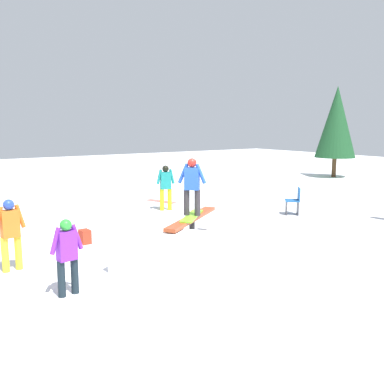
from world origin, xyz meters
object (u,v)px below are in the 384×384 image
(bystander_orange, at_px, (10,231))
(bystander_teal, at_px, (166,185))
(pine_tree_far, at_px, (336,122))
(bystander_purple, at_px, (67,253))
(backpack_on_snow, at_px, (85,237))
(main_rider_on_rail, at_px, (192,188))
(folding_chair, at_px, (294,202))
(rail_feature, at_px, (192,220))
(loose_snowboard_coral, at_px, (161,201))

(bystander_orange, xyz_separation_m, bystander_teal, (5.62, 3.48, 0.05))
(bystander_orange, relative_size, pine_tree_far, 0.29)
(bystander_orange, xyz_separation_m, bystander_purple, (0.51, -1.84, -0.07))
(backpack_on_snow, bearing_deg, main_rider_on_rail, -127.10)
(bystander_orange, xyz_separation_m, pine_tree_far, (18.06, 6.21, 2.19))
(folding_chair, bearing_deg, rail_feature, -37.11)
(bystander_orange, xyz_separation_m, folding_chair, (8.65, 0.55, -0.39))
(bystander_purple, bearing_deg, bystander_teal, -141.84)
(folding_chair, bearing_deg, loose_snowboard_coral, -110.69)
(bystander_purple, relative_size, backpack_on_snow, 3.87)
(bystander_purple, height_order, loose_snowboard_coral, bystander_purple)
(main_rider_on_rail, bearing_deg, folding_chair, -32.04)
(rail_feature, xyz_separation_m, bystander_teal, (1.58, 3.87, 0.28))
(main_rider_on_rail, height_order, bystander_orange, main_rider_on_rail)
(bystander_orange, xyz_separation_m, backpack_on_snow, (1.89, 1.08, -0.64))
(bystander_teal, relative_size, pine_tree_far, 0.31)
(main_rider_on_rail, height_order, folding_chair, main_rider_on_rail)
(bystander_purple, height_order, backpack_on_snow, bystander_purple)
(bystander_orange, distance_m, bystander_purple, 1.91)
(bystander_teal, bearing_deg, main_rider_on_rail, 86.63)
(bystander_orange, bearing_deg, main_rider_on_rail, -12.07)
(rail_feature, height_order, main_rider_on_rail, main_rider_on_rail)
(main_rider_on_rail, xyz_separation_m, loose_snowboard_coral, (2.26, 5.35, -1.36))
(folding_chair, distance_m, backpack_on_snow, 6.78)
(bystander_teal, height_order, bystander_purple, bystander_teal)
(pine_tree_far, bearing_deg, bystander_purple, -155.36)
(bystander_orange, relative_size, bystander_purple, 1.09)
(bystander_purple, distance_m, folding_chair, 8.48)
(main_rider_on_rail, distance_m, loose_snowboard_coral, 5.97)
(main_rider_on_rail, xyz_separation_m, pine_tree_far, (14.01, 6.59, 1.63))
(folding_chair, bearing_deg, bystander_orange, -44.95)
(bystander_teal, bearing_deg, folding_chair, 154.72)
(main_rider_on_rail, xyz_separation_m, bystander_orange, (-4.05, 0.38, -0.56))
(loose_snowboard_coral, relative_size, backpack_on_snow, 3.81)
(main_rider_on_rail, distance_m, bystander_orange, 4.10)
(bystander_purple, height_order, folding_chair, bystander_purple)
(bystander_orange, relative_size, backpack_on_snow, 4.22)
(bystander_orange, bearing_deg, backpack_on_snow, 22.99)
(main_rider_on_rail, xyz_separation_m, bystander_teal, (1.58, 3.87, -0.51))
(folding_chair, bearing_deg, bystander_teal, -92.69)
(main_rider_on_rail, xyz_separation_m, backpack_on_snow, (-2.16, 1.46, -1.20))
(backpack_on_snow, xyz_separation_m, pine_tree_far, (16.17, 5.13, 2.83))
(pine_tree_far, bearing_deg, folding_chair, -148.97)
(rail_feature, height_order, loose_snowboard_coral, rail_feature)
(rail_feature, relative_size, backpack_on_snow, 6.98)
(bystander_teal, distance_m, folding_chair, 4.23)
(main_rider_on_rail, bearing_deg, backpack_on_snow, 102.38)
(bystander_purple, bearing_deg, pine_tree_far, -163.35)
(rail_feature, bearing_deg, pine_tree_far, -9.05)
(backpack_on_snow, bearing_deg, folding_chair, -97.44)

